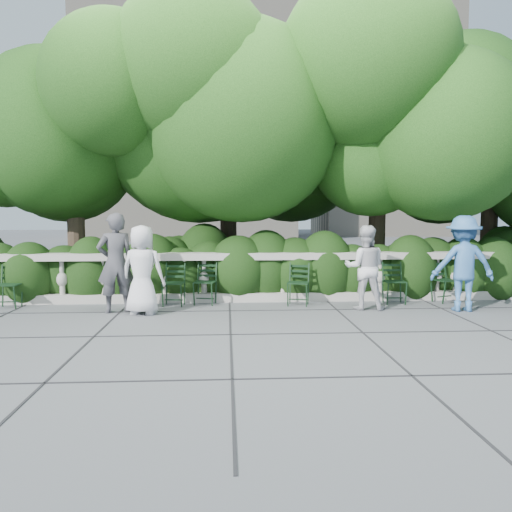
{
  "coord_description": "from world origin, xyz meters",
  "views": [
    {
      "loc": [
        -0.56,
        -8.29,
        1.81
      ],
      "look_at": [
        0.0,
        1.0,
        1.0
      ],
      "focal_mm": 35.0,
      "sensor_mm": 36.0,
      "label": 1
    }
  ],
  "objects": [
    {
      "name": "chair_c",
      "position": [
        -1.01,
        1.35,
        0.0
      ],
      "size": [
        0.53,
        0.56,
        0.84
      ],
      "primitive_type": null,
      "rotation": [
        0.0,
        0.0,
        -0.21
      ],
      "color": "black",
      "rests_on": "ground"
    },
    {
      "name": "chair_f",
      "position": [
        2.77,
        1.19,
        0.0
      ],
      "size": [
        0.45,
        0.49,
        0.84
      ],
      "primitive_type": null,
      "rotation": [
        0.0,
        0.0,
        -0.03
      ],
      "color": "black",
      "rests_on": "ground"
    },
    {
      "name": "chair_a",
      "position": [
        -1.6,
        1.23,
        0.0
      ],
      "size": [
        0.49,
        0.53,
        0.84
      ],
      "primitive_type": null,
      "rotation": [
        0.0,
        0.0,
        -0.11
      ],
      "color": "black",
      "rests_on": "ground"
    },
    {
      "name": "chair_e",
      "position": [
        3.91,
        1.32,
        0.0
      ],
      "size": [
        0.58,
        0.6,
        0.84
      ],
      "primitive_type": null,
      "rotation": [
        0.0,
        0.0,
        0.36
      ],
      "color": "black",
      "rests_on": "ground"
    },
    {
      "name": "ground",
      "position": [
        0.0,
        0.0,
        0.0
      ],
      "size": [
        90.0,
        90.0,
        0.0
      ],
      "primitive_type": "plane",
      "color": "#4E5056",
      "rests_on": "ground"
    },
    {
      "name": "person_casual_man",
      "position": [
        2.03,
        0.83,
        0.79
      ],
      "size": [
        0.87,
        0.74,
        1.58
      ],
      "primitive_type": "imported",
      "rotation": [
        0.0,
        0.0,
        2.94
      ],
      "color": "silver",
      "rests_on": "ground"
    },
    {
      "name": "person_businessman",
      "position": [
        -2.05,
        0.62,
        0.8
      ],
      "size": [
        0.88,
        0.68,
        1.59
      ],
      "primitive_type": "imported",
      "rotation": [
        0.0,
        0.0,
        2.9
      ],
      "color": "silver",
      "rests_on": "ground"
    },
    {
      "name": "person_older_blue",
      "position": [
        3.79,
        0.58,
        0.88
      ],
      "size": [
        1.2,
        0.78,
        1.76
      ],
      "primitive_type": "imported",
      "rotation": [
        0.0,
        0.0,
        3.03
      ],
      "color": "#3567A1",
      "rests_on": "ground"
    },
    {
      "name": "person_woman_grey",
      "position": [
        -2.56,
        0.81,
        0.91
      ],
      "size": [
        0.77,
        0.63,
        1.81
      ],
      "primitive_type": "imported",
      "rotation": [
        0.0,
        0.0,
        3.49
      ],
      "color": "#424247",
      "rests_on": "ground"
    },
    {
      "name": "chair_d",
      "position": [
        0.8,
        1.13,
        0.0
      ],
      "size": [
        0.55,
        0.58,
        0.84
      ],
      "primitive_type": null,
      "rotation": [
        0.0,
        0.0,
        -0.26
      ],
      "color": "black",
      "rests_on": "ground"
    },
    {
      "name": "shrub_hedge",
      "position": [
        0.0,
        3.0,
        0.0
      ],
      "size": [
        15.0,
        2.6,
        1.7
      ],
      "primitive_type": null,
      "color": "black",
      "rests_on": "ground"
    },
    {
      "name": "tree_canopy",
      "position": [
        0.69,
        3.19,
        3.96
      ],
      "size": [
        15.04,
        6.52,
        6.78
      ],
      "color": "#3F3023",
      "rests_on": "ground"
    },
    {
      "name": "balustrade",
      "position": [
        0.0,
        1.8,
        0.49
      ],
      "size": [
        12.0,
        0.44,
        1.0
      ],
      "color": "#9E998E",
      "rests_on": "ground"
    },
    {
      "name": "chair_b",
      "position": [
        -4.69,
        1.19,
        0.0
      ],
      "size": [
        0.44,
        0.48,
        0.84
      ],
      "primitive_type": null,
      "rotation": [
        0.0,
        0.0,
        0.0
      ],
      "color": "black",
      "rests_on": "ground"
    }
  ]
}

